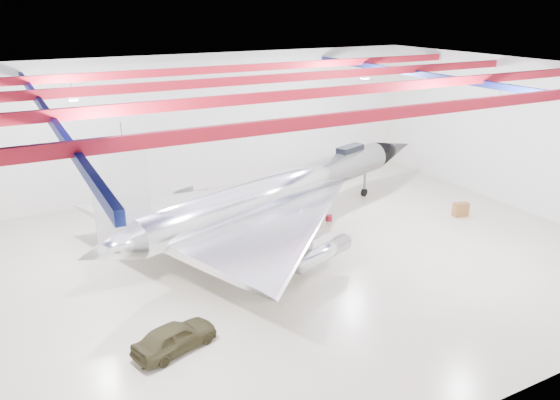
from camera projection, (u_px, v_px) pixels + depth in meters
floor at (282, 259)px, 33.04m from camera, size 40.00×40.00×0.00m
wall_back at (193, 124)px, 43.63m from camera, size 40.00×0.00×40.00m
wall_right at (521, 135)px, 40.03m from camera, size 0.00×30.00×30.00m
ceiling at (282, 75)px, 29.32m from camera, size 40.00×40.00×0.00m
ceiling_structure at (282, 87)px, 29.54m from camera, size 39.50×29.50×1.08m
jet_aircraft at (280, 194)px, 36.00m from camera, size 30.06×22.75×8.51m
jeep at (175, 337)px, 24.18m from camera, size 4.21×2.68×1.33m
desk at (461, 209)px, 39.64m from camera, size 1.19×0.75×1.01m
crate_ply at (188, 256)px, 33.06m from camera, size 0.57×0.47×0.38m
toolbox_red at (221, 207)px, 41.05m from camera, size 0.59×0.52×0.36m
engine_drum at (298, 236)px, 35.84m from camera, size 0.58×0.58×0.48m
parts_bin at (255, 216)px, 39.13m from camera, size 0.82×0.76×0.47m
tool_chest at (329, 218)px, 38.87m from camera, size 0.49×0.49×0.41m
oil_barrel at (208, 232)px, 36.44m from camera, size 0.63×0.52×0.41m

